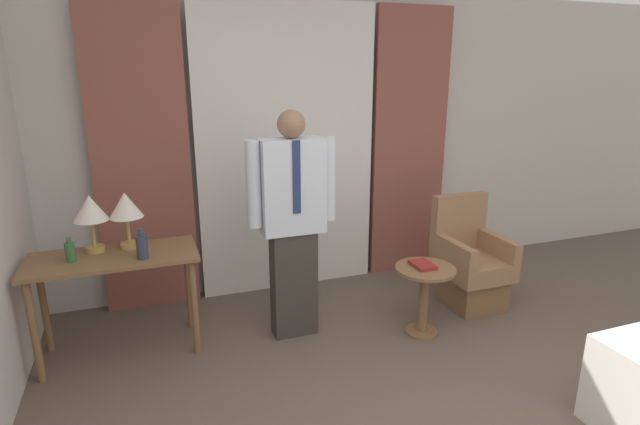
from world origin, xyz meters
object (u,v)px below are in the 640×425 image
Objects in this scene: table_lamp_right at (126,208)px; person at (293,218)px; side_table at (424,289)px; desk at (115,272)px; bottle_by_lamp at (142,246)px; table_lamp_left at (90,211)px; armchair at (470,266)px; bottle_near_edge at (70,252)px; book at (422,265)px.

table_lamp_right is 0.24× the size of person.
table_lamp_right is 2.30m from side_table.
desk is 2.05× the size of side_table.
bottle_by_lamp is 0.12× the size of person.
armchair is at bearing -5.88° from table_lamp_left.
table_lamp_right is at bearing 0.00° from table_lamp_left.
bottle_near_edge is at bearing 177.18° from armchair.
table_lamp_left is 1.00× the size of table_lamp_right.
bottle_by_lamp is at bearing 169.69° from book.
armchair is at bearing 26.86° from side_table.
bottle_near_edge is 0.85× the size of book.
person reaches higher than table_lamp_right.
bottle_near_edge reaches higher than desk.
table_lamp_right is at bearing 166.29° from person.
bottle_near_edge is 0.31× the size of side_table.
bottle_by_lamp is at bearing -39.47° from table_lamp_left.
bottle_by_lamp is at bearing 169.13° from side_table.
bottle_by_lamp reaches higher than side_table.
bottle_near_edge is 0.47m from bottle_by_lamp.
bottle_by_lamp reaches higher than desk.
bottle_by_lamp is 2.10m from side_table.
side_table is at bearing -17.13° from table_lamp_right.
side_table is at bearing -10.87° from bottle_by_lamp.
person is at bearing -11.49° from table_lamp_left.
bottle_near_edge is 0.18× the size of armchair.
desk is 1.21× the size of armchair.
table_lamp_right is 2.23m from book.
table_lamp_right is at bearing 47.24° from desk.
table_lamp_left and table_lamp_right have the same top height.
table_lamp_left is 3.10m from armchair.
side_table is at bearing -15.51° from table_lamp_left.
desk is at bearing -47.24° from table_lamp_left.
table_lamp_left is at bearing 47.27° from bottle_near_edge.
table_lamp_left is 2.05× the size of book.
desk is 2.90m from armchair.
book is (2.31, -0.62, -0.49)m from table_lamp_left.
bottle_by_lamp reaches higher than bottle_near_edge.
side_table is (2.21, -0.52, -0.26)m from desk.
armchair is (2.68, -0.05, -0.50)m from bottle_by_lamp.
desk is at bearing 167.22° from book.
armchair is at bearing -6.36° from table_lamp_right.
desk is at bearing 176.36° from armchair.
table_lamp_right is at bearing 22.41° from bottle_near_edge.
armchair is (3.00, -0.31, -0.71)m from table_lamp_left.
armchair reaches higher than side_table.
book is (2.00, -0.36, -0.28)m from bottle_by_lamp.
armchair is (2.88, -0.18, -0.29)m from desk.
table_lamp_left is at bearing 174.12° from armchair.
bottle_near_edge is at bearing 168.73° from side_table.
desk is 2.29m from side_table.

